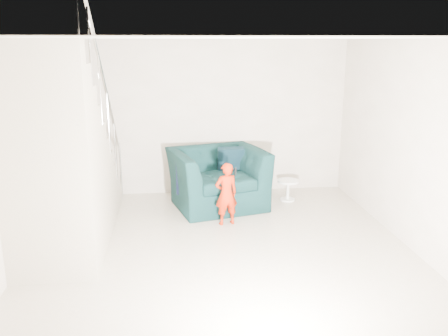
{
  "coord_description": "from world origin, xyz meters",
  "views": [
    {
      "loc": [
        -0.61,
        -5.54,
        2.67
      ],
      "look_at": [
        0.15,
        1.2,
        0.85
      ],
      "focal_mm": 38.0,
      "sensor_mm": 36.0,
      "label": 1
    }
  ],
  "objects_px": {
    "side_table": "(288,187)",
    "staircase": "(65,178)",
    "toddler": "(226,194)",
    "armchair": "(218,178)"
  },
  "relations": [
    {
      "from": "toddler",
      "to": "side_table",
      "type": "relative_size",
      "value": 2.62
    },
    {
      "from": "side_table",
      "to": "staircase",
      "type": "bearing_deg",
      "value": -155.5
    },
    {
      "from": "armchair",
      "to": "staircase",
      "type": "relative_size",
      "value": 0.4
    },
    {
      "from": "toddler",
      "to": "side_table",
      "type": "height_order",
      "value": "toddler"
    },
    {
      "from": "armchair",
      "to": "staircase",
      "type": "distance_m",
      "value": 2.59
    },
    {
      "from": "toddler",
      "to": "side_table",
      "type": "xyz_separation_m",
      "value": [
        1.19,
        0.98,
        -0.23
      ]
    },
    {
      "from": "armchair",
      "to": "toddler",
      "type": "xyz_separation_m",
      "value": [
        0.04,
        -0.85,
        0.0
      ]
    },
    {
      "from": "armchair",
      "to": "side_table",
      "type": "distance_m",
      "value": 1.26
    },
    {
      "from": "staircase",
      "to": "armchair",
      "type": "bearing_deg",
      "value": 33.32
    },
    {
      "from": "side_table",
      "to": "staircase",
      "type": "height_order",
      "value": "staircase"
    }
  ]
}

